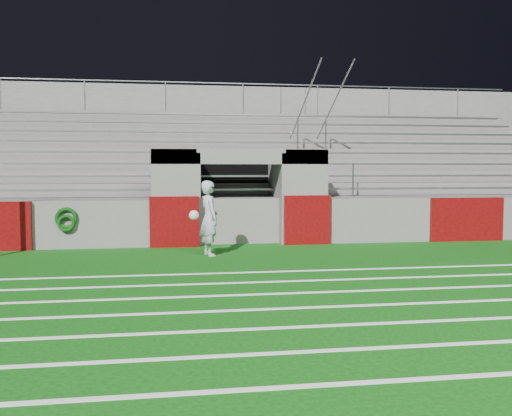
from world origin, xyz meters
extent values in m
plane|color=#0C480C|center=(0.00, 0.00, 0.00)|extent=(90.00, 90.00, 0.00)
cube|color=white|center=(0.00, -7.00, 0.01)|extent=(28.00, 0.09, 0.01)
cube|color=white|center=(0.00, -6.00, 0.01)|extent=(28.00, 0.09, 0.01)
cube|color=white|center=(0.00, -5.00, 0.01)|extent=(28.00, 0.09, 0.01)
cube|color=white|center=(0.00, -4.00, 0.01)|extent=(28.00, 0.09, 0.01)
cube|color=white|center=(0.00, -3.00, 0.01)|extent=(28.00, 0.09, 0.01)
cube|color=white|center=(0.00, -2.00, 0.01)|extent=(28.00, 0.09, 0.01)
cube|color=white|center=(0.00, -1.00, 0.01)|extent=(28.00, 0.09, 0.01)
cube|color=#605D5B|center=(7.70, 3.17, 0.62)|extent=(10.60, 0.35, 1.25)
cube|color=#605D5B|center=(-1.80, 3.50, 1.30)|extent=(1.20, 1.00, 2.60)
cube|color=#605D5B|center=(1.80, 3.50, 1.30)|extent=(1.20, 1.00, 2.60)
cube|color=black|center=(0.00, 5.20, 1.25)|extent=(2.60, 0.20, 2.50)
cube|color=#605D5B|center=(-1.15, 4.10, 1.25)|extent=(0.10, 2.20, 2.50)
cube|color=#605D5B|center=(1.15, 4.10, 1.25)|extent=(0.10, 2.20, 2.50)
cube|color=#605D5B|center=(0.00, 3.50, 2.40)|extent=(4.80, 1.00, 0.40)
cube|color=#605D5B|center=(0.00, 7.35, 1.15)|extent=(26.00, 8.00, 0.20)
cube|color=#605D5B|center=(0.00, 7.35, 0.53)|extent=(26.00, 8.00, 1.05)
cube|color=#4D0608|center=(-1.80, 2.94, 0.68)|extent=(1.30, 0.15, 1.35)
cube|color=#4D0608|center=(1.80, 2.94, 0.68)|extent=(1.30, 0.15, 1.35)
cube|color=#4D0608|center=(6.50, 2.94, 0.62)|extent=(2.20, 0.15, 1.25)
cube|color=gray|center=(0.00, 4.43, 1.47)|extent=(23.00, 0.28, 0.06)
cube|color=#605D5B|center=(0.00, 5.28, 1.44)|extent=(24.00, 0.75, 0.38)
cube|color=gray|center=(0.00, 5.18, 1.85)|extent=(23.00, 0.28, 0.06)
cube|color=#605D5B|center=(0.00, 6.03, 1.63)|extent=(24.00, 0.75, 0.76)
cube|color=gray|center=(0.00, 5.93, 2.23)|extent=(23.00, 0.28, 0.06)
cube|color=#605D5B|center=(0.00, 6.78, 1.82)|extent=(24.00, 0.75, 1.14)
cube|color=gray|center=(0.00, 6.68, 2.61)|extent=(23.00, 0.28, 0.06)
cube|color=#605D5B|center=(0.00, 7.53, 2.01)|extent=(24.00, 0.75, 1.52)
cube|color=gray|center=(0.00, 7.43, 2.99)|extent=(23.00, 0.28, 0.06)
cube|color=#605D5B|center=(0.00, 8.28, 2.20)|extent=(24.00, 0.75, 1.90)
cube|color=gray|center=(0.00, 8.18, 3.37)|extent=(23.00, 0.28, 0.06)
cube|color=#605D5B|center=(0.00, 9.03, 2.39)|extent=(24.00, 0.75, 2.28)
cube|color=gray|center=(0.00, 8.93, 3.75)|extent=(23.00, 0.28, 0.06)
cube|color=#605D5B|center=(0.00, 9.78, 2.58)|extent=(24.00, 0.75, 2.66)
cube|color=gray|center=(0.00, 9.68, 4.13)|extent=(23.00, 0.28, 0.06)
cube|color=#605D5B|center=(0.00, 10.45, 2.65)|extent=(26.00, 0.60, 5.29)
cylinder|color=#A5A8AD|center=(2.50, 4.15, 1.75)|extent=(0.05, 0.05, 1.00)
cylinder|color=#A5A8AD|center=(2.50, 7.15, 3.27)|extent=(0.05, 0.05, 1.00)
cylinder|color=#A5A8AD|center=(2.50, 10.15, 4.79)|extent=(0.05, 0.05, 1.00)
cylinder|color=#A5A8AD|center=(2.50, 7.15, 3.77)|extent=(0.05, 6.02, 3.08)
cylinder|color=#A5A8AD|center=(3.50, 4.15, 1.75)|extent=(0.05, 0.05, 1.00)
cylinder|color=#A5A8AD|center=(3.50, 7.15, 3.27)|extent=(0.05, 0.05, 1.00)
cylinder|color=#A5A8AD|center=(3.50, 10.15, 4.79)|extent=(0.05, 0.05, 1.00)
cylinder|color=#A5A8AD|center=(3.50, 7.15, 3.77)|extent=(0.05, 6.02, 3.08)
cylinder|color=#A5A8AD|center=(-8.00, 10.15, 4.84)|extent=(0.05, 0.05, 1.10)
cylinder|color=#A5A8AD|center=(-5.00, 10.15, 4.84)|extent=(0.05, 0.05, 1.10)
cylinder|color=#A5A8AD|center=(-2.00, 10.15, 4.84)|extent=(0.05, 0.05, 1.10)
cylinder|color=#A5A8AD|center=(1.00, 10.15, 4.84)|extent=(0.05, 0.05, 1.10)
cylinder|color=#A5A8AD|center=(4.00, 10.15, 4.84)|extent=(0.05, 0.05, 1.10)
cylinder|color=#A5A8AD|center=(7.00, 10.15, 4.84)|extent=(0.05, 0.05, 1.10)
cylinder|color=#A5A8AD|center=(10.00, 10.15, 4.84)|extent=(0.05, 0.05, 1.10)
cylinder|color=#A5A8AD|center=(0.00, 10.15, 5.39)|extent=(24.00, 0.05, 0.05)
imported|color=#AAAEB4|center=(-1.00, 1.37, 0.90)|extent=(0.59, 0.75, 1.80)
sphere|color=white|center=(-1.37, 1.20, 0.99)|extent=(0.24, 0.24, 0.24)
torus|color=#0C3F0C|center=(-4.55, 2.95, 0.81)|extent=(0.57, 0.11, 0.57)
torus|color=#0E400C|center=(-4.55, 2.90, 0.68)|extent=(0.44, 0.09, 0.44)
camera|label=1|loc=(-2.00, -12.18, 2.09)|focal=40.00mm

